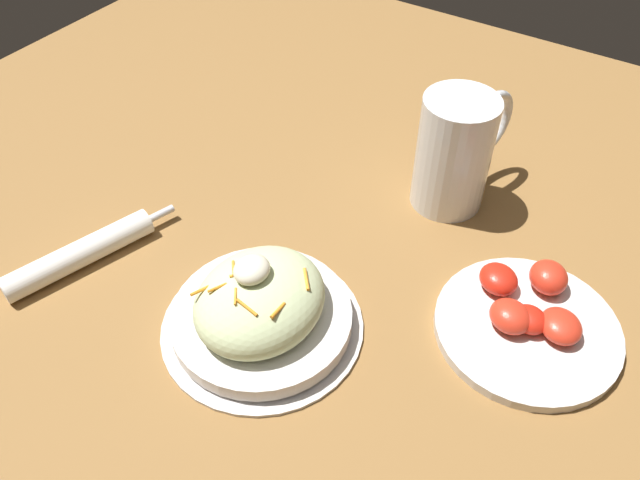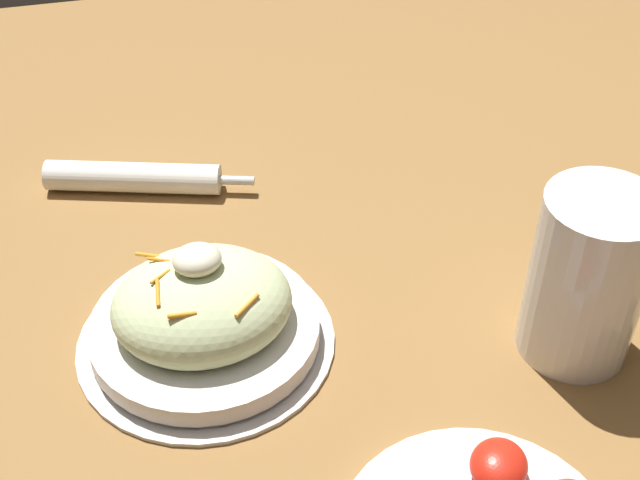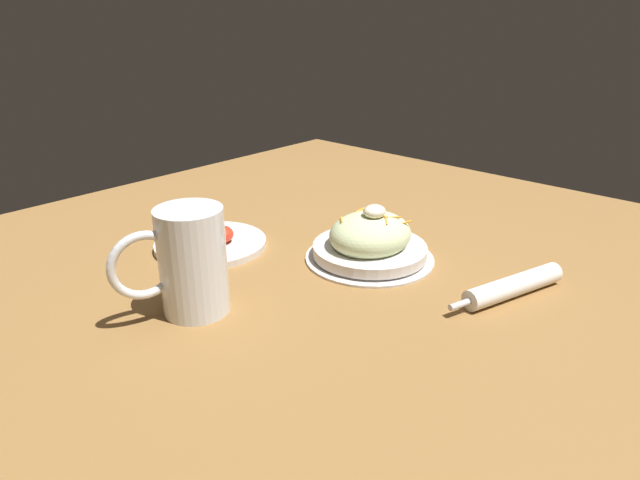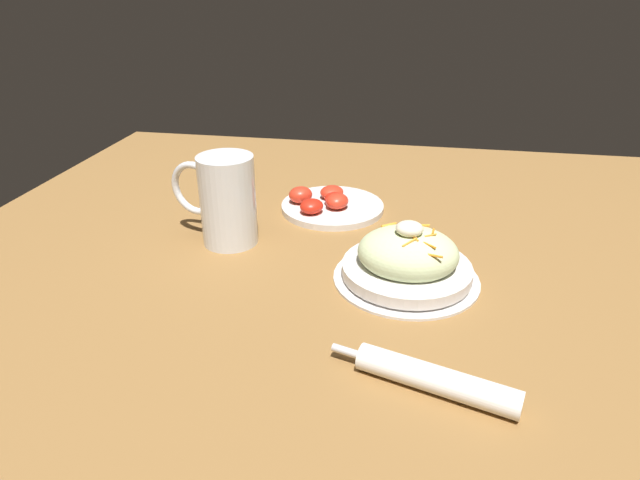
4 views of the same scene
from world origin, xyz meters
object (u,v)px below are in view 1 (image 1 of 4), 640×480
at_px(napkin_roll, 81,254).
at_px(beer_mug, 454,158).
at_px(salad_plate, 261,309).
at_px(tomato_plate, 528,319).

bearing_deg(napkin_roll, beer_mug, -42.43).
distance_m(salad_plate, napkin_roll, 0.24).
relative_size(salad_plate, napkin_roll, 1.02).
height_order(beer_mug, napkin_roll, beer_mug).
bearing_deg(beer_mug, napkin_roll, 137.57).
distance_m(salad_plate, beer_mug, 0.32).
relative_size(beer_mug, napkin_roll, 0.74).
bearing_deg(salad_plate, tomato_plate, -56.68).
bearing_deg(napkin_roll, salad_plate, -80.60).
xyz_separation_m(salad_plate, napkin_roll, (-0.04, 0.24, -0.02)).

